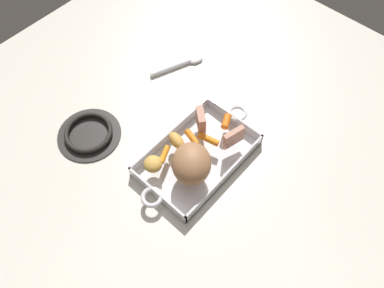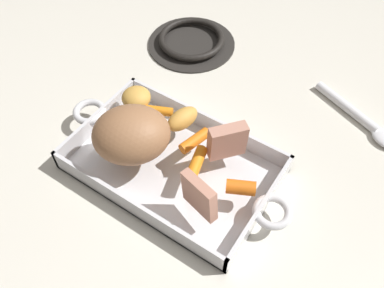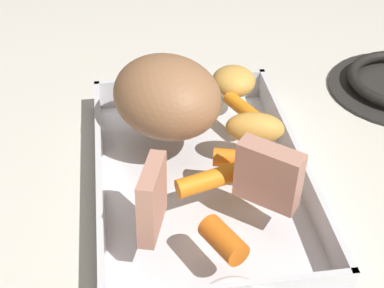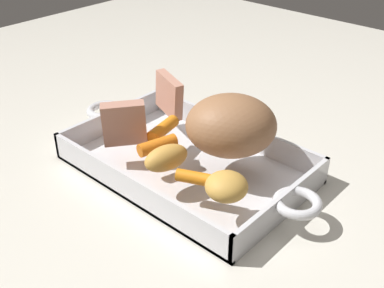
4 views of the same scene
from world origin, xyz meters
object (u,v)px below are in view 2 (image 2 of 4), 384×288
at_px(roast_slice_thin, 199,196).
at_px(baby_carrot_long, 197,163).
at_px(roast_slice_thick, 227,141).
at_px(baby_carrot_southeast, 240,188).
at_px(potato_whole, 182,119).
at_px(stove_burner_rear, 191,41).
at_px(pork_roast, 131,134).
at_px(serving_spoon, 363,120).
at_px(roasting_dish, 173,165).
at_px(baby_carrot_northwest, 158,111).
at_px(potato_corner, 136,98).
at_px(baby_carrot_northeast, 195,141).

distance_m(roast_slice_thin, baby_carrot_long, 0.08).
xyz_separation_m(roast_slice_thick, baby_carrot_southeast, (0.06, -0.05, -0.02)).
xyz_separation_m(potato_whole, stove_burner_rear, (-0.14, 0.23, -0.05)).
height_order(pork_roast, serving_spoon, pork_roast).
xyz_separation_m(roast_slice_thin, potato_whole, (-0.11, 0.12, -0.01)).
bearing_deg(baby_carrot_southeast, serving_spoon, 68.88).
xyz_separation_m(baby_carrot_long, potato_whole, (-0.07, 0.06, 0.01)).
relative_size(roast_slice_thick, serving_spoon, 0.32).
bearing_deg(serving_spoon, roasting_dish, -108.70).
xyz_separation_m(pork_roast, serving_spoon, (0.29, 0.31, -0.07)).
bearing_deg(baby_carrot_northwest, serving_spoon, 35.63).
distance_m(roast_slice_thin, baby_carrot_northwest, 0.20).
distance_m(baby_carrot_long, potato_corner, 0.17).
bearing_deg(potato_corner, stove_burner_rear, 99.75).
distance_m(baby_carrot_northeast, potato_corner, 0.14).
bearing_deg(baby_carrot_long, roast_slice_thick, 62.79).
relative_size(roast_slice_thick, baby_carrot_long, 0.97).
height_order(roast_slice_thick, roast_slice_thin, roast_slice_thin).
bearing_deg(stove_burner_rear, baby_carrot_long, -54.97).
distance_m(baby_carrot_long, stove_burner_rear, 0.36).
bearing_deg(roast_slice_thin, pork_roast, 168.81).
relative_size(pork_roast, roast_slice_thick, 2.03).
height_order(baby_carrot_northwest, stove_burner_rear, baby_carrot_northwest).
relative_size(roast_slice_thick, potato_whole, 0.98).
xyz_separation_m(baby_carrot_northwest, serving_spoon, (0.31, 0.22, -0.04)).
relative_size(roasting_dish, pork_roast, 3.45).
height_order(roast_slice_thin, baby_carrot_southeast, roast_slice_thin).
bearing_deg(potato_corner, roasting_dish, -25.94).
xyz_separation_m(baby_carrot_long, serving_spoon, (0.19, 0.27, -0.04)).
bearing_deg(stove_burner_rear, baby_carrot_southeast, -46.19).
bearing_deg(serving_spoon, baby_carrot_northeast, -110.48).
height_order(pork_roast, potato_corner, pork_roast).
height_order(baby_carrot_northeast, baby_carrot_northwest, baby_carrot_northeast).
bearing_deg(roasting_dish, roast_slice_thin, -32.57).
distance_m(baby_carrot_northeast, baby_carrot_southeast, 0.11).
height_order(pork_roast, potato_whole, pork_roast).
xyz_separation_m(roasting_dish, stove_burner_rear, (-0.16, 0.29, -0.00)).
height_order(roasting_dish, baby_carrot_northwest, baby_carrot_northwest).
bearing_deg(pork_roast, roast_slice_thick, 31.84).
bearing_deg(serving_spoon, roast_slice_thin, -92.22).
bearing_deg(stove_burner_rear, roast_slice_thin, -54.95).
bearing_deg(baby_carrot_northwest, pork_roast, -79.47).
bearing_deg(baby_carrot_long, stove_burner_rear, 125.03).
xyz_separation_m(roast_slice_thick, stove_burner_rear, (-0.23, 0.24, -0.06)).
bearing_deg(serving_spoon, stove_burner_rear, -161.02).
distance_m(roasting_dish, baby_carrot_long, 0.06).
relative_size(roasting_dish, baby_carrot_southeast, 9.58).
bearing_deg(roasting_dish, baby_carrot_northwest, 140.99).
bearing_deg(roast_slice_thick, roast_slice_thin, -80.90).
distance_m(roasting_dish, baby_carrot_northwest, 0.10).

